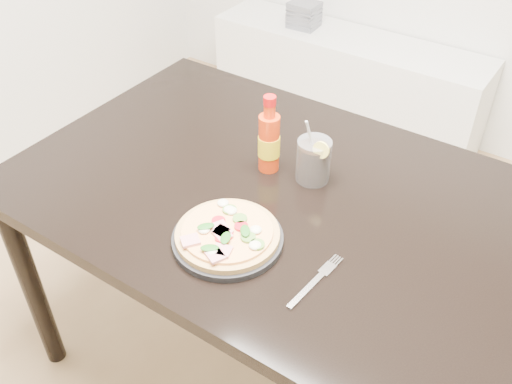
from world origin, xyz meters
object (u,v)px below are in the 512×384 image
Objects in this scene: dining_table at (281,216)px; pizza at (227,233)px; plate at (228,239)px; hot_sauce_bottle at (269,141)px; media_console at (345,83)px; cola_cup at (313,161)px; fork at (317,280)px.

dining_table is 5.86× the size of pizza.
plate is 1.17× the size of hot_sauce_bottle.
plate is 0.18× the size of media_console.
hot_sauce_bottle is (-0.08, 0.29, 0.06)m from pizza.
hot_sauce_bottle reaches higher than plate.
fork is (0.19, -0.31, -0.05)m from cola_cup.
cola_cup reaches higher than media_console.
dining_table is 1.61m from media_console.
pizza reaches higher than dining_table.
cola_cup reaches higher than fork.
dining_table is at bearing -110.87° from cola_cup.
cola_cup is at bearing 69.13° from dining_table.
plate is 1.84m from media_console.
fork is 1.91m from media_console.
dining_table is at bearing -37.70° from hot_sauce_bottle.
plate reaches higher than fork.
cola_cup is (0.12, 0.03, -0.03)m from hot_sauce_bottle.
plate is at bearing -97.65° from cola_cup.
cola_cup is 0.94× the size of fork.
dining_table is at bearing -70.47° from media_console.
fork is (0.22, -0.21, 0.09)m from dining_table.
pizza is 1.85m from media_console.
pizza is (-0.01, -0.23, 0.11)m from dining_table.
pizza is 0.32m from cola_cup.
plate is at bearing -75.16° from hot_sauce_bottle.
fork is (0.23, 0.01, -0.03)m from pizza.
pizza is at bearing -75.10° from hot_sauce_bottle.
dining_table is 1.00× the size of media_console.
plate is 0.32m from cola_cup.
dining_table is 7.42× the size of fork.
fork is (0.23, 0.01, -0.01)m from plate.
cola_cup is at bearing 126.73° from fork.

